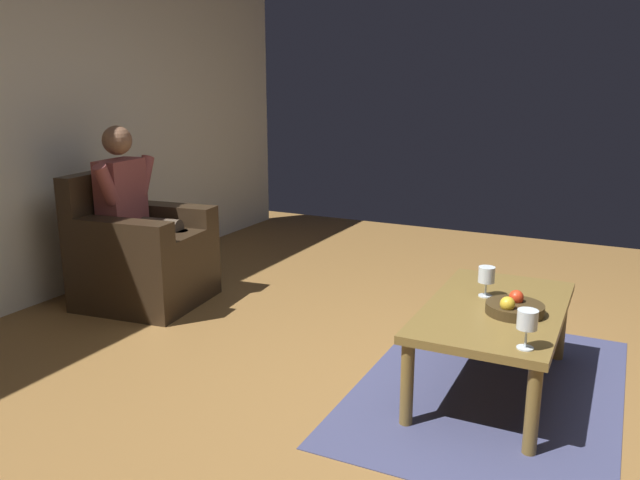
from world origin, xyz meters
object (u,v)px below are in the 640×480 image
at_px(coffee_table, 494,317).
at_px(wine_glass_near, 486,276).
at_px(fruit_bowl, 514,307).
at_px(person_seated, 136,210).
at_px(wine_glass_far, 527,322).
at_px(armchair, 140,256).

distance_m(coffee_table, wine_glass_near, 0.22).
distance_m(wine_glass_near, fruit_bowl, 0.27).
distance_m(person_seated, fruit_bowl, 2.61).
distance_m(person_seated, wine_glass_near, 2.41).
bearing_deg(fruit_bowl, wine_glass_far, 16.36).
xyz_separation_m(armchair, coffee_table, (0.23, 2.47, 0.05)).
height_order(person_seated, wine_glass_far, person_seated).
height_order(person_seated, fruit_bowl, person_seated).
relative_size(coffee_table, wine_glass_near, 7.29).
distance_m(coffee_table, wine_glass_far, 0.54).
relative_size(armchair, wine_glass_far, 5.40).
height_order(armchair, coffee_table, armchair).
height_order(coffee_table, wine_glass_near, wine_glass_near).
distance_m(armchair, person_seated, 0.33).
xyz_separation_m(coffee_table, wine_glass_near, (-0.13, -0.08, 0.16)).
bearing_deg(wine_glass_near, fruit_bowl, 42.54).
xyz_separation_m(wine_glass_near, wine_glass_far, (0.59, 0.29, 0.01)).
bearing_deg(fruit_bowl, person_seated, -96.40).
bearing_deg(person_seated, coffee_table, 78.07).
bearing_deg(armchair, wine_glass_near, 80.97).
bearing_deg(fruit_bowl, wine_glass_near, -137.46).
xyz_separation_m(armchair, fruit_bowl, (0.29, 2.58, 0.14)).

